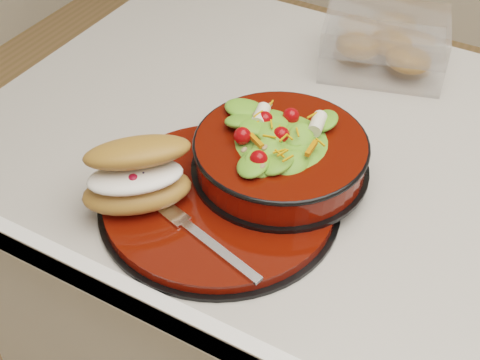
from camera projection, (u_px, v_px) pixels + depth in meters
The scene contains 6 objects.
island_counter at pixel (350, 344), 1.26m from camera, with size 1.24×0.74×0.90m.
dinner_plate at pixel (220, 201), 0.89m from camera, with size 0.32×0.32×0.02m.
salad_bowl at pixel (281, 149), 0.90m from camera, with size 0.24×0.24×0.10m.
croissant at pixel (138, 176), 0.85m from camera, with size 0.16×0.17×0.09m.
fork at pixel (205, 239), 0.82m from camera, with size 0.17×0.06×0.00m.
pastry_box at pixel (384, 44), 1.12m from camera, with size 0.23×0.20×0.09m.
Camera 1 is at (0.18, -0.73, 1.53)m, focal length 50.00 mm.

